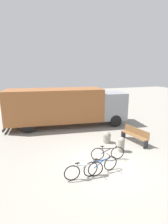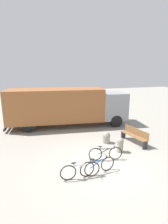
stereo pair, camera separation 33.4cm
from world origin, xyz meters
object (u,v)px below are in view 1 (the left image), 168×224
park_bench (135,134)px  bicycle_near (84,170)px  bollard_far_bench (107,137)px  bicycle_far (107,153)px  bollard_near_bench (121,144)px  delivery_truck (66,105)px  bicycle_middle (101,166)px

park_bench → bicycle_near: bearing=109.8°
bollard_far_bench → bicycle_far: bearing=-116.2°
bicycle_near → bollard_near_bench: bearing=33.6°
delivery_truck → bollard_far_bench: delivery_truck is taller
bicycle_near → bicycle_far: 1.88m
bollard_near_bench → bollard_far_bench: (-0.18, 1.31, -0.09)m
park_bench → bollard_near_bench: size_ratio=2.42×
delivery_truck → bollard_far_bench: size_ratio=13.49×
delivery_truck → bicycle_near: (-0.99, -6.89, -1.26)m
bicycle_middle → bollard_near_bench: size_ratio=2.02×
bicycle_middle → bollard_near_bench: bollard_near_bench is taller
bicycle_middle → bollard_far_bench: bicycle_middle is taller
bicycle_far → bollard_far_bench: bearing=76.0°
bicycle_far → bollard_far_bench: size_ratio=2.35×
delivery_truck → park_bench: delivery_truck is taller
bicycle_middle → bicycle_far: 1.22m
bicycle_near → bollard_near_bench: 3.11m
delivery_truck → bicycle_middle: size_ratio=5.69×
bicycle_middle → bicycle_far: size_ratio=1.01×
bicycle_far → bollard_near_bench: bearing=39.0°
bicycle_near → bicycle_middle: (0.79, 0.10, 0.00)m
delivery_truck → bicycle_near: bearing=-90.8°
bollard_near_bench → delivery_truck: bearing=107.6°
bollard_near_bench → bollard_far_bench: 1.33m
park_bench → bicycle_far: size_ratio=1.21×
bicycle_near → bollard_near_bench: bollard_near_bench is taller
bicycle_far → bicycle_middle: bearing=-118.1°
delivery_truck → bicycle_far: (0.59, -5.87, -1.26)m
delivery_truck → park_bench: (3.09, -4.54, -1.11)m
bicycle_near → bollard_far_bench: bearing=52.2°
delivery_truck → bicycle_middle: 6.92m
bollard_near_bench → bollard_far_bench: bollard_near_bench is taller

